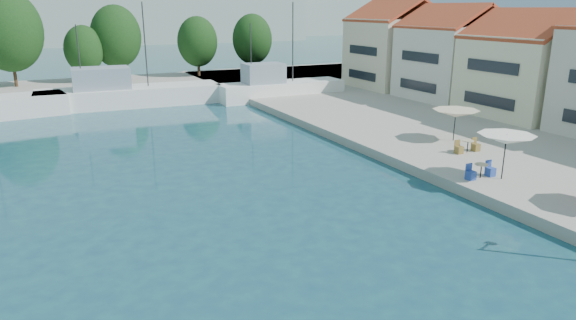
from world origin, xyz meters
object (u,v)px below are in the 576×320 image
trawler_03 (126,95)px  umbrella_white (506,139)px  trawler_04 (278,89)px  umbrella_cream (456,113)px

trawler_03 → umbrella_white: trawler_03 is taller
trawler_03 → umbrella_white: size_ratio=5.99×
trawler_03 → trawler_04: 15.29m
trawler_03 → umbrella_cream: size_ratio=5.64×
umbrella_white → trawler_03: bearing=112.0°
umbrella_white → umbrella_cream: (3.59, 7.36, -0.30)m
trawler_03 → trawler_04: bearing=-9.1°
umbrella_cream → umbrella_white: bearing=-116.0°
umbrella_cream → trawler_03: bearing=123.1°
trawler_04 → umbrella_cream: bearing=-83.8°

